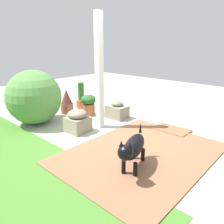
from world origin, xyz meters
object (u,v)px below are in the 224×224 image
stone_planter_nearest (117,111)px  terracotta_pot_tall (81,99)px  terracotta_pot_broad (89,104)px  doormat (171,130)px  dog (133,148)px  terracotta_pot_spiky (67,102)px  round_shrub (34,97)px  porch_pillar (99,73)px  stone_planter_mid (78,121)px

stone_planter_nearest → terracotta_pot_tall: terracotta_pot_tall is taller
terracotta_pot_broad → terracotta_pot_tall: bearing=-24.7°
doormat → dog: bearing=100.0°
terracotta_pot_spiky → dog: terracotta_pot_spiky is taller
round_shrub → doormat: 2.75m
porch_pillar → terracotta_pot_broad: porch_pillar is taller
stone_planter_mid → round_shrub: (0.98, 0.29, 0.34)m
dog → doormat: dog is taller
stone_planter_nearest → doormat: bearing=-173.4°
terracotta_pot_tall → terracotta_pot_spiky: terracotta_pot_tall is taller
stone_planter_nearest → dog: bearing=136.7°
porch_pillar → round_shrub: size_ratio=1.95×
terracotta_pot_tall → dog: (-2.71, 1.42, 0.09)m
stone_planter_mid → doormat: stone_planter_mid is taller
terracotta_pot_tall → terracotta_pot_broad: bearing=155.3°
round_shrub → stone_planter_mid: bearing=-163.8°
doormat → porch_pillar: bearing=34.2°
round_shrub → dog: (-2.52, 0.07, -0.22)m
porch_pillar → doormat: size_ratio=3.31×
terracotta_pot_spiky → stone_planter_mid: bearing=152.8°
terracotta_pot_broad → terracotta_pot_spiky: terracotta_pot_spiky is taller
terracotta_pot_tall → terracotta_pot_broad: size_ratio=1.38×
stone_planter_mid → doormat: bearing=-136.1°
doormat → terracotta_pot_broad: bearing=12.4°
terracotta_pot_broad → dog: dog is taller
porch_pillar → terracotta_pot_spiky: size_ratio=3.77×
round_shrub → terracotta_pot_tall: (0.18, -1.35, -0.31)m
terracotta_pot_tall → doormat: 2.44m
stone_planter_mid → stone_planter_nearest: bearing=-91.4°
terracotta_pot_tall → dog: size_ratio=0.82×
round_shrub → terracotta_pot_broad: (-0.39, -1.09, -0.28)m
terracotta_pot_tall → doormat: terracotta_pot_tall is taller
terracotta_pot_broad → dog: size_ratio=0.59×
terracotta_pot_spiky → doormat: (-2.33, -0.67, -0.25)m
terracotta_pot_broad → stone_planter_nearest: bearing=-156.7°
stone_planter_nearest → terracotta_pot_spiky: size_ratio=0.80×
stone_planter_mid → terracotta_pot_spiky: 1.20m
porch_pillar → terracotta_pot_spiky: porch_pillar is taller
stone_planter_mid → terracotta_pot_spiky: terracotta_pot_spiky is taller
porch_pillar → dog: 1.78m
terracotta_pot_broad → doormat: (-1.86, -0.41, -0.25)m
stone_planter_nearest → round_shrub: 1.73m
porch_pillar → stone_planter_mid: porch_pillar is taller
dog → stone_planter_mid: bearing=-12.9°
terracotta_pot_tall → porch_pillar: bearing=154.4°
porch_pillar → terracotta_pot_tall: (1.30, -0.62, -0.83)m
porch_pillar → terracotta_pot_broad: (0.73, -0.36, -0.79)m
terracotta_pot_tall → terracotta_pot_spiky: bearing=100.6°
terracotta_pot_tall → stone_planter_mid: bearing=137.5°
doormat → terracotta_pot_tall: bearing=3.5°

